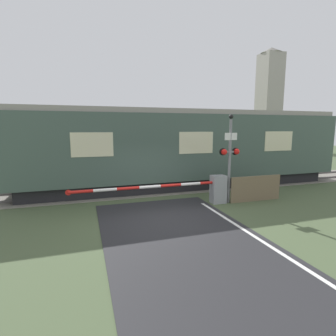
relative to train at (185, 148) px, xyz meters
name	(u,v)px	position (x,y,z in m)	size (l,w,h in m)	color
ground_plane	(163,216)	(-2.50, -4.29, -2.07)	(80.00, 80.00, 0.00)	#475638
track_bed	(139,189)	(-2.50, 0.00, -2.04)	(36.00, 3.20, 0.13)	slate
train	(185,148)	(0.00, 0.00, 0.00)	(17.28, 2.95, 4.04)	black
crossing_barrier	(206,189)	(-0.36, -3.35, -1.42)	(6.29, 0.44, 1.17)	gray
signal_post	(230,153)	(0.65, -3.44, 0.02)	(0.88, 0.26, 3.68)	gray
distant_building	(269,99)	(20.45, 19.29, 5.11)	(3.06, 3.06, 14.21)	#9E998E
roadside_fence	(256,189)	(1.89, -3.59, -1.52)	(2.43, 0.06, 1.10)	#726047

